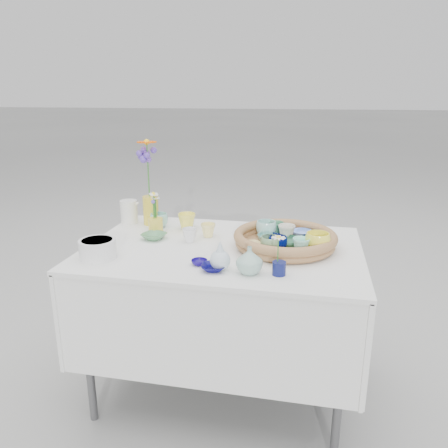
% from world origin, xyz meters
% --- Properties ---
extents(ground, '(80.00, 80.00, 0.00)m').
position_xyz_m(ground, '(0.00, 0.00, 0.00)').
color(ground, '#A1A09C').
extents(display_table, '(1.26, 0.86, 0.77)m').
position_xyz_m(display_table, '(0.00, 0.00, 0.00)').
color(display_table, white).
rests_on(display_table, ground).
extents(wicker_tray, '(0.47, 0.47, 0.08)m').
position_xyz_m(wicker_tray, '(0.28, 0.05, 0.80)').
color(wicker_tray, '#905C32').
rests_on(wicker_tray, display_table).
extents(tray_ceramic_0, '(0.12, 0.12, 0.03)m').
position_xyz_m(tray_ceramic_0, '(0.25, 0.15, 0.80)').
color(tray_ceramic_0, '#000740').
rests_on(tray_ceramic_0, wicker_tray).
extents(tray_ceramic_1, '(0.12, 0.12, 0.03)m').
position_xyz_m(tray_ceramic_1, '(0.41, 0.08, 0.80)').
color(tray_ceramic_1, '#08193F').
rests_on(tray_ceramic_1, wicker_tray).
extents(tray_ceramic_2, '(0.13, 0.13, 0.09)m').
position_xyz_m(tray_ceramic_2, '(0.43, -0.03, 0.83)').
color(tray_ceramic_2, '#FCF246').
rests_on(tray_ceramic_2, wicker_tray).
extents(tray_ceramic_3, '(0.14, 0.14, 0.04)m').
position_xyz_m(tray_ceramic_3, '(0.30, 0.02, 0.80)').
color(tray_ceramic_3, '#387856').
rests_on(tray_ceramic_3, wicker_tray).
extents(tray_ceramic_4, '(0.11, 0.11, 0.07)m').
position_xyz_m(tray_ceramic_4, '(0.22, -0.06, 0.82)').
color(tray_ceramic_4, '#76A373').
rests_on(tray_ceramic_4, wicker_tray).
extents(tray_ceramic_5, '(0.12, 0.12, 0.03)m').
position_xyz_m(tray_ceramic_5, '(0.20, 0.07, 0.80)').
color(tray_ceramic_5, '#7ABFB4').
rests_on(tray_ceramic_5, wicker_tray).
extents(tray_ceramic_6, '(0.11, 0.11, 0.08)m').
position_xyz_m(tray_ceramic_6, '(0.18, 0.14, 0.82)').
color(tray_ceramic_6, '#A2DBD3').
rests_on(tray_ceramic_6, wicker_tray).
extents(tray_ceramic_7, '(0.10, 0.10, 0.07)m').
position_xyz_m(tray_ceramic_7, '(0.28, 0.10, 0.82)').
color(tray_ceramic_7, beige).
rests_on(tray_ceramic_7, wicker_tray).
extents(tray_ceramic_8, '(0.10, 0.10, 0.03)m').
position_xyz_m(tray_ceramic_8, '(0.35, 0.17, 0.80)').
color(tray_ceramic_8, '#88B0FF').
rests_on(tray_ceramic_8, wicker_tray).
extents(tray_ceramic_9, '(0.11, 0.11, 0.07)m').
position_xyz_m(tray_ceramic_9, '(0.25, -0.05, 0.82)').
color(tray_ceramic_9, '#000A54').
rests_on(tray_ceramic_9, wicker_tray).
extents(tray_ceramic_10, '(0.12, 0.12, 0.02)m').
position_xyz_m(tray_ceramic_10, '(0.13, -0.04, 0.79)').
color(tray_ceramic_10, '#E3C977').
rests_on(tray_ceramic_10, wicker_tray).
extents(tray_ceramic_11, '(0.10, 0.10, 0.07)m').
position_xyz_m(tray_ceramic_11, '(0.36, -0.06, 0.82)').
color(tray_ceramic_11, '#92EBD7').
rests_on(tray_ceramic_11, wicker_tray).
extents(tray_ceramic_12, '(0.07, 0.07, 0.07)m').
position_xyz_m(tray_ceramic_12, '(0.23, 0.17, 0.82)').
color(tray_ceramic_12, '#41855C').
rests_on(tray_ceramic_12, wicker_tray).
extents(loose_ceramic_0, '(0.11, 0.11, 0.09)m').
position_xyz_m(loose_ceramic_0, '(-0.24, 0.23, 0.81)').
color(loose_ceramic_0, '#FBEF4F').
rests_on(loose_ceramic_0, display_table).
extents(loose_ceramic_1, '(0.09, 0.09, 0.07)m').
position_xyz_m(loose_ceramic_1, '(-0.10, 0.13, 0.80)').
color(loose_ceramic_1, '#FBEC87').
rests_on(loose_ceramic_1, display_table).
extents(loose_ceramic_2, '(0.14, 0.14, 0.03)m').
position_xyz_m(loose_ceramic_2, '(-0.35, 0.04, 0.78)').
color(loose_ceramic_2, '#528C5C').
rests_on(loose_ceramic_2, display_table).
extents(loose_ceramic_3, '(0.08, 0.08, 0.07)m').
position_xyz_m(loose_ceramic_3, '(-0.17, 0.04, 0.80)').
color(loose_ceramic_3, white).
rests_on(loose_ceramic_3, display_table).
extents(loose_ceramic_4, '(0.07, 0.07, 0.02)m').
position_xyz_m(loose_ceramic_4, '(-0.05, -0.23, 0.78)').
color(loose_ceramic_4, '#140769').
rests_on(loose_ceramic_4, display_table).
extents(loose_ceramic_5, '(0.12, 0.12, 0.07)m').
position_xyz_m(loose_ceramic_5, '(-0.40, 0.24, 0.80)').
color(loose_ceramic_5, '#8AC9BE').
rests_on(loose_ceramic_5, display_table).
extents(loose_ceramic_6, '(0.11, 0.11, 0.02)m').
position_xyz_m(loose_ceramic_6, '(0.02, -0.28, 0.78)').
color(loose_ceramic_6, '#080750').
rests_on(loose_ceramic_6, display_table).
extents(fluted_bowl, '(0.21, 0.21, 0.08)m').
position_xyz_m(fluted_bowl, '(-0.50, -0.24, 0.81)').
color(fluted_bowl, silver).
rests_on(fluted_bowl, display_table).
extents(bud_vase_paleblue, '(0.10, 0.10, 0.13)m').
position_xyz_m(bud_vase_paleblue, '(0.04, -0.27, 0.83)').
color(bud_vase_paleblue, silver).
rests_on(bud_vase_paleblue, display_table).
extents(bud_vase_seafoam, '(0.12, 0.12, 0.11)m').
position_xyz_m(bud_vase_seafoam, '(0.16, -0.28, 0.82)').
color(bud_vase_seafoam, '#8CB3A6').
rests_on(bud_vase_seafoam, display_table).
extents(bud_vase_cobalt, '(0.06, 0.06, 0.05)m').
position_xyz_m(bud_vase_cobalt, '(0.28, -0.27, 0.79)').
color(bud_vase_cobalt, '#0D134C').
rests_on(bud_vase_cobalt, display_table).
extents(single_daisy, '(0.07, 0.07, 0.12)m').
position_xyz_m(single_daisy, '(0.27, -0.27, 0.87)').
color(single_daisy, white).
rests_on(single_daisy, bud_vase_cobalt).
extents(tall_vase_yellow, '(0.11, 0.11, 0.16)m').
position_xyz_m(tall_vase_yellow, '(-0.46, 0.28, 0.84)').
color(tall_vase_yellow, gold).
rests_on(tall_vase_yellow, display_table).
extents(gerbera, '(0.14, 0.14, 0.31)m').
position_xyz_m(gerbera, '(-0.46, 0.28, 1.06)').
color(gerbera, '#FF5700').
rests_on(gerbera, tall_vase_yellow).
extents(hydrangea, '(0.11, 0.11, 0.29)m').
position_xyz_m(hydrangea, '(-0.47, 0.30, 1.03)').
color(hydrangea, '#5A3BB1').
rests_on(hydrangea, tall_vase_yellow).
extents(white_pitcher, '(0.14, 0.10, 0.12)m').
position_xyz_m(white_pitcher, '(-0.58, 0.28, 0.83)').
color(white_pitcher, silver).
rests_on(white_pitcher, display_table).
extents(daisy_cup, '(0.09, 0.09, 0.08)m').
position_xyz_m(daisy_cup, '(-0.38, 0.13, 0.80)').
color(daisy_cup, yellow).
rests_on(daisy_cup, display_table).
extents(daisy_posy, '(0.09, 0.09, 0.13)m').
position_xyz_m(daisy_posy, '(-0.39, 0.14, 0.91)').
color(daisy_posy, white).
rests_on(daisy_posy, daisy_cup).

